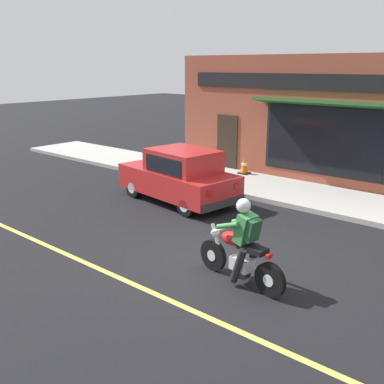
# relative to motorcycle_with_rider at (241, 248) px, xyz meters

# --- Properties ---
(ground_plane) EXTENTS (80.00, 80.00, 0.00)m
(ground_plane) POSITION_rel_motorcycle_with_rider_xyz_m (0.47, 0.92, -0.68)
(ground_plane) COLOR black
(sidewalk_curb) EXTENTS (2.60, 22.00, 0.14)m
(sidewalk_curb) POSITION_rel_motorcycle_with_rider_xyz_m (5.85, 3.92, -0.61)
(sidewalk_curb) COLOR #ADAAA3
(sidewalk_curb) RESTS_ON ground
(lane_stripe) EXTENTS (0.12, 19.80, 0.01)m
(lane_stripe) POSITION_rel_motorcycle_with_rider_xyz_m (-1.33, 3.92, -0.67)
(lane_stripe) COLOR #D1C64C
(lane_stripe) RESTS_ON ground
(storefront_building) EXTENTS (1.25, 9.29, 4.20)m
(storefront_building) POSITION_rel_motorcycle_with_rider_xyz_m (7.38, 2.91, 1.43)
(storefront_building) COLOR brown
(storefront_building) RESTS_ON ground
(motorcycle_with_rider) EXTENTS (0.64, 2.01, 1.62)m
(motorcycle_with_rider) POSITION_rel_motorcycle_with_rider_xyz_m (0.00, 0.00, 0.00)
(motorcycle_with_rider) COLOR black
(motorcycle_with_rider) RESTS_ON ground
(car_hatchback) EXTENTS (2.13, 3.96, 1.57)m
(car_hatchback) POSITION_rel_motorcycle_with_rider_xyz_m (3.05, 4.25, 0.09)
(car_hatchback) COLOR black
(car_hatchback) RESTS_ON ground
(traffic_cone) EXTENTS (0.36, 0.36, 0.60)m
(traffic_cone) POSITION_rel_motorcycle_with_rider_xyz_m (6.74, 4.46, -0.25)
(traffic_cone) COLOR black
(traffic_cone) RESTS_ON sidewalk_curb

